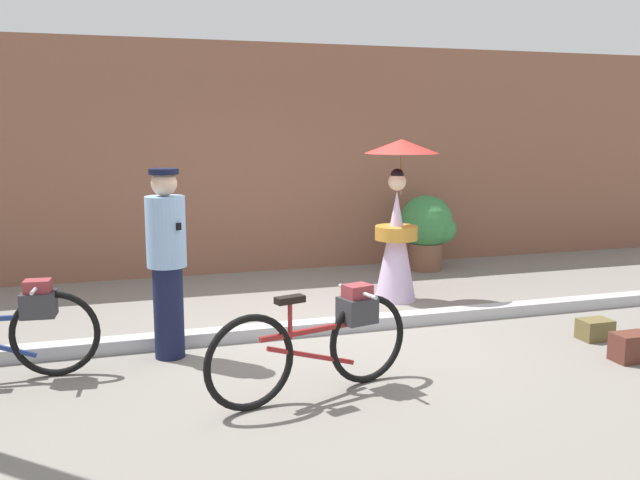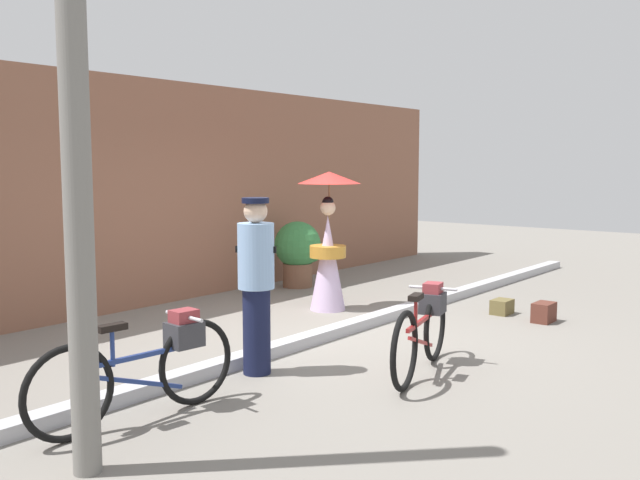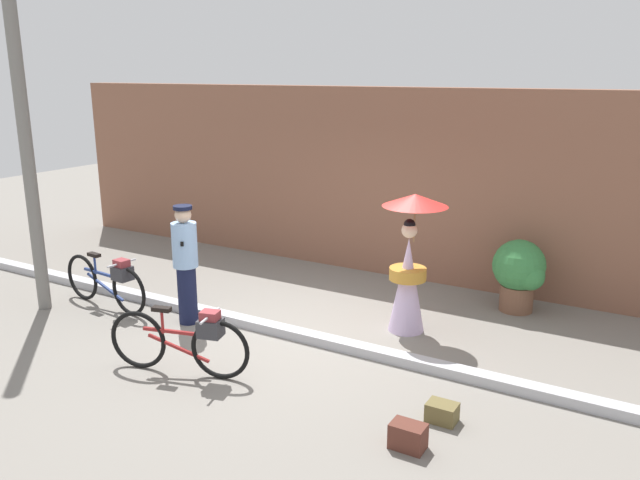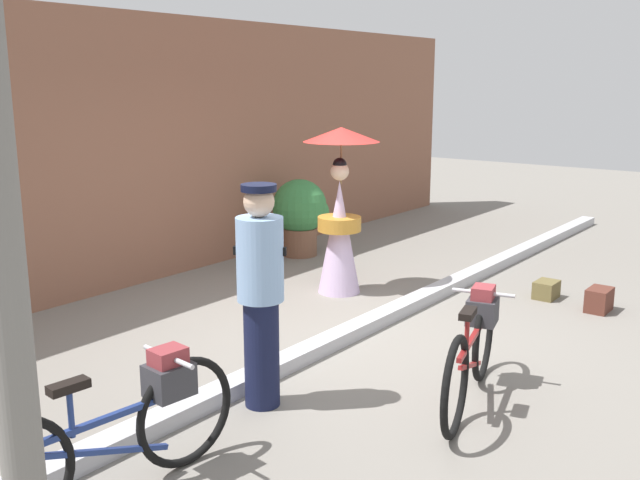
% 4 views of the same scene
% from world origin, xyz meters
% --- Properties ---
extents(ground_plane, '(30.00, 30.00, 0.00)m').
position_xyz_m(ground_plane, '(0.00, 0.00, 0.00)').
color(ground_plane, gray).
extents(building_wall, '(14.00, 0.40, 3.13)m').
position_xyz_m(building_wall, '(0.00, 3.24, 1.56)').
color(building_wall, brown).
rests_on(building_wall, ground_plane).
extents(sidewalk_curb, '(14.00, 0.20, 0.12)m').
position_xyz_m(sidewalk_curb, '(0.00, 0.00, 0.06)').
color(sidewalk_curb, '#B2B2B7').
rests_on(sidewalk_curb, ground_plane).
extents(bicycle_near_officer, '(1.69, 0.59, 0.80)m').
position_xyz_m(bicycle_near_officer, '(-0.50, -1.49, 0.43)').
color(bicycle_near_officer, black).
rests_on(bicycle_near_officer, ground_plane).
extents(bicycle_far_side, '(1.80, 0.48, 0.80)m').
position_xyz_m(bicycle_far_side, '(-2.89, -0.45, 0.43)').
color(bicycle_far_side, black).
rests_on(bicycle_far_side, ground_plane).
extents(person_officer, '(0.34, 0.34, 1.66)m').
position_xyz_m(person_officer, '(-1.52, -0.30, 0.88)').
color(person_officer, '#141938').
rests_on(person_officer, ground_plane).
extents(person_with_parasol, '(0.85, 0.85, 1.86)m').
position_xyz_m(person_with_parasol, '(1.20, 0.98, 0.96)').
color(person_with_parasol, silver).
rests_on(person_with_parasol, ground_plane).
extents(potted_plant_by_door, '(0.77, 0.75, 1.06)m').
position_xyz_m(potted_plant_by_door, '(2.31, 2.44, 0.60)').
color(potted_plant_by_door, brown).
rests_on(potted_plant_by_door, ground_plane).
extents(backpack_on_pavement, '(0.30, 0.22, 0.19)m').
position_xyz_m(backpack_on_pavement, '(2.39, -1.00, 0.10)').
color(backpack_on_pavement, brown).
rests_on(backpack_on_pavement, ground_plane).
extents(backpack_spare, '(0.32, 0.22, 0.25)m').
position_xyz_m(backpack_spare, '(2.28, -1.60, 0.13)').
color(backpack_spare, '#592D23').
rests_on(backpack_spare, ground_plane).
extents(utility_pole, '(0.18, 0.18, 4.80)m').
position_xyz_m(utility_pole, '(-3.74, -0.93, 2.40)').
color(utility_pole, slate).
rests_on(utility_pole, ground_plane).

